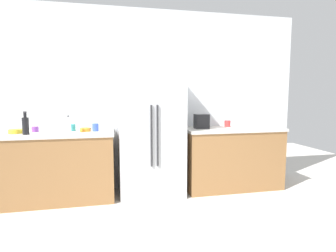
{
  "coord_description": "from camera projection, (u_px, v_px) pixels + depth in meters",
  "views": [
    {
      "loc": [
        -0.65,
        -2.43,
        1.43
      ],
      "look_at": [
        -0.03,
        0.43,
        1.1
      ],
      "focal_mm": 29.49,
      "sensor_mm": 36.0,
      "label": 1
    }
  ],
  "objects": [
    {
      "name": "cup_b",
      "position": [
        227.0,
        124.0,
        4.35
      ],
      "size": [
        0.09,
        0.09,
        0.1
      ],
      "primitive_type": "cylinder",
      "color": "red",
      "rests_on": "counter_right"
    },
    {
      "name": "toaster",
      "position": [
        202.0,
        121.0,
        4.13
      ],
      "size": [
        0.21,
        0.15,
        0.21
      ],
      "primitive_type": "cube",
      "color": "black",
      "rests_on": "counter_right"
    },
    {
      "name": "cup_a",
      "position": [
        95.0,
        127.0,
        3.8
      ],
      "size": [
        0.09,
        0.09,
        0.11
      ],
      "primitive_type": "cylinder",
      "color": "blue",
      "rests_on": "counter_left"
    },
    {
      "name": "refrigerator",
      "position": [
        150.0,
        133.0,
        3.93
      ],
      "size": [
        0.9,
        0.69,
        1.8
      ],
      "color": "#B7BABF",
      "rests_on": "ground_plane"
    },
    {
      "name": "bottle_a",
      "position": [
        26.0,
        125.0,
        3.47
      ],
      "size": [
        0.08,
        0.08,
        0.29
      ],
      "color": "black",
      "rests_on": "counter_left"
    },
    {
      "name": "bowl_a",
      "position": [
        85.0,
        130.0,
        3.79
      ],
      "size": [
        0.15,
        0.15,
        0.05
      ],
      "primitive_type": "cylinder",
      "color": "orange",
      "rests_on": "counter_left"
    },
    {
      "name": "bottle_b",
      "position": [
        69.0,
        126.0,
        3.58
      ],
      "size": [
        0.06,
        0.06,
        0.23
      ],
      "color": "white",
      "rests_on": "counter_left"
    },
    {
      "name": "cup_d",
      "position": [
        35.0,
        129.0,
        3.75
      ],
      "size": [
        0.09,
        0.09,
        0.07
      ],
      "primitive_type": "cylinder",
      "color": "purple",
      "rests_on": "counter_left"
    },
    {
      "name": "cup_c",
      "position": [
        72.0,
        127.0,
        3.84
      ],
      "size": [
        0.09,
        0.09,
        0.1
      ],
      "primitive_type": "cylinder",
      "color": "teal",
      "rests_on": "counter_left"
    },
    {
      "name": "ground_plane",
      "position": [
        180.0,
        244.0,
        2.66
      ],
      "size": [
        9.56,
        9.56,
        0.0
      ],
      "primitive_type": "plane",
      "color": "beige"
    },
    {
      "name": "bowl_b",
      "position": [
        16.0,
        131.0,
        3.6
      ],
      "size": [
        0.18,
        0.18,
        0.05
      ],
      "primitive_type": "cylinder",
      "color": "yellow",
      "rests_on": "counter_left"
    },
    {
      "name": "counter_left",
      "position": [
        57.0,
        167.0,
        3.73
      ],
      "size": [
        1.53,
        0.67,
        0.93
      ],
      "color": "olive",
      "rests_on": "ground_plane"
    },
    {
      "name": "kitchen_back_panel",
      "position": [
        150.0,
        100.0,
        4.29
      ],
      "size": [
        4.78,
        0.1,
        2.71
      ],
      "primitive_type": "cube",
      "color": "silver",
      "rests_on": "ground_plane"
    },
    {
      "name": "counter_right",
      "position": [
        231.0,
        158.0,
        4.27
      ],
      "size": [
        1.5,
        0.67,
        0.93
      ],
      "color": "olive",
      "rests_on": "ground_plane"
    }
  ]
}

